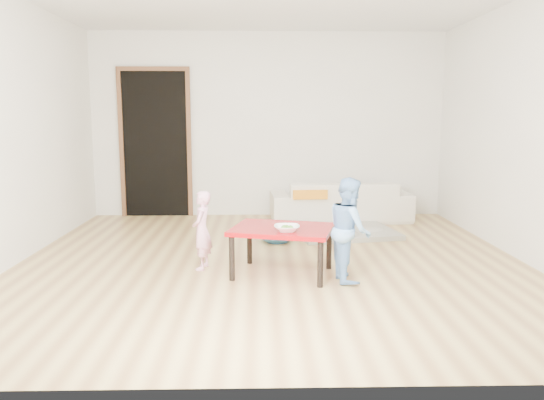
{
  "coord_description": "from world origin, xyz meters",
  "views": [
    {
      "loc": [
        -0.11,
        -5.14,
        1.44
      ],
      "look_at": [
        0.0,
        -0.2,
        0.65
      ],
      "focal_mm": 35.0,
      "sensor_mm": 36.0,
      "label": 1
    }
  ],
  "objects_px": {
    "red_table": "(282,251)",
    "child_blue": "(350,229)",
    "child_pink": "(202,230)",
    "bowl": "(287,228)",
    "basin": "(277,236)",
    "sofa": "(340,201)"
  },
  "relations": [
    {
      "from": "child_pink",
      "to": "child_blue",
      "type": "relative_size",
      "value": 0.82
    },
    {
      "from": "sofa",
      "to": "child_blue",
      "type": "height_order",
      "value": "child_blue"
    },
    {
      "from": "sofa",
      "to": "red_table",
      "type": "bearing_deg",
      "value": 66.92
    },
    {
      "from": "child_pink",
      "to": "basin",
      "type": "height_order",
      "value": "child_pink"
    },
    {
      "from": "red_table",
      "to": "bowl",
      "type": "bearing_deg",
      "value": -79.84
    },
    {
      "from": "bowl",
      "to": "basin",
      "type": "xyz_separation_m",
      "value": [
        -0.04,
        1.44,
        -0.4
      ]
    },
    {
      "from": "sofa",
      "to": "child_blue",
      "type": "distance_m",
      "value": 2.7
    },
    {
      "from": "red_table",
      "to": "child_blue",
      "type": "relative_size",
      "value": 0.97
    },
    {
      "from": "bowl",
      "to": "child_pink",
      "type": "bearing_deg",
      "value": 154.44
    },
    {
      "from": "sofa",
      "to": "child_pink",
      "type": "height_order",
      "value": "child_pink"
    },
    {
      "from": "bowl",
      "to": "basin",
      "type": "height_order",
      "value": "bowl"
    },
    {
      "from": "bowl",
      "to": "child_pink",
      "type": "relative_size",
      "value": 0.3
    },
    {
      "from": "child_blue",
      "to": "child_pink",
      "type": "bearing_deg",
      "value": 69.7
    },
    {
      "from": "child_pink",
      "to": "basin",
      "type": "bearing_deg",
      "value": 152.56
    },
    {
      "from": "sofa",
      "to": "bowl",
      "type": "relative_size",
      "value": 8.49
    },
    {
      "from": "basin",
      "to": "bowl",
      "type": "bearing_deg",
      "value": -88.4
    },
    {
      "from": "child_pink",
      "to": "child_blue",
      "type": "xyz_separation_m",
      "value": [
        1.33,
        -0.37,
        0.08
      ]
    },
    {
      "from": "red_table",
      "to": "bowl",
      "type": "relative_size",
      "value": 3.96
    },
    {
      "from": "child_pink",
      "to": "basin",
      "type": "distance_m",
      "value": 1.33
    },
    {
      "from": "sofa",
      "to": "child_pink",
      "type": "distance_m",
      "value": 2.84
    },
    {
      "from": "red_table",
      "to": "child_blue",
      "type": "bearing_deg",
      "value": -16.37
    },
    {
      "from": "red_table",
      "to": "basin",
      "type": "height_order",
      "value": "red_table"
    }
  ]
}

